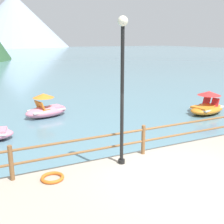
{
  "coord_description": "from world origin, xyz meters",
  "views": [
    {
      "loc": [
        -4.45,
        -5.49,
        3.95
      ],
      "look_at": [
        0.55,
        5.0,
        0.9
      ],
      "focal_mm": 44.62,
      "sensor_mm": 36.0,
      "label": 1
    }
  ],
  "objects_px": {
    "pedal_boat_0": "(207,106)",
    "lamp_post": "(122,79)",
    "life_ring": "(52,178)",
    "pedal_boat_2": "(46,109)"
  },
  "relations": [
    {
      "from": "pedal_boat_0",
      "to": "lamp_post",
      "type": "bearing_deg",
      "value": -149.89
    },
    {
      "from": "life_ring",
      "to": "pedal_boat_2",
      "type": "relative_size",
      "value": 0.25
    },
    {
      "from": "lamp_post",
      "to": "pedal_boat_0",
      "type": "relative_size",
      "value": 1.59
    },
    {
      "from": "lamp_post",
      "to": "pedal_boat_2",
      "type": "relative_size",
      "value": 1.66
    },
    {
      "from": "pedal_boat_0",
      "to": "life_ring",
      "type": "bearing_deg",
      "value": -155.14
    },
    {
      "from": "lamp_post",
      "to": "pedal_boat_0",
      "type": "height_order",
      "value": "lamp_post"
    },
    {
      "from": "lamp_post",
      "to": "pedal_boat_2",
      "type": "height_order",
      "value": "lamp_post"
    },
    {
      "from": "pedal_boat_0",
      "to": "pedal_boat_2",
      "type": "relative_size",
      "value": 1.05
    },
    {
      "from": "life_ring",
      "to": "pedal_boat_2",
      "type": "height_order",
      "value": "pedal_boat_2"
    },
    {
      "from": "lamp_post",
      "to": "pedal_boat_0",
      "type": "bearing_deg",
      "value": 30.11
    }
  ]
}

